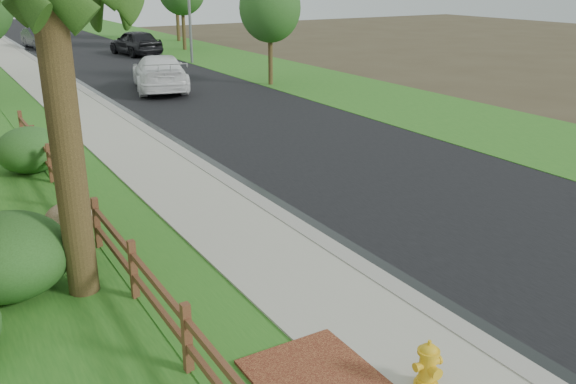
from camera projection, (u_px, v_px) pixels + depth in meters
ground at (405, 316)px, 9.95m from camera, size 120.00×120.00×0.00m
road at (107, 59)px, 40.48m from camera, size 8.00×90.00×0.02m
curb at (40, 63)px, 38.43m from camera, size 0.40×90.00×0.12m
wet_gutter at (46, 63)px, 38.62m from camera, size 0.50×90.00×0.00m
sidewalk at (18, 64)px, 37.81m from camera, size 2.20×90.00×0.10m
verge_far at (203, 52)px, 43.80m from camera, size 6.00×90.00×0.04m
ranch_fence at (82, 202)px, 13.18m from camera, size 0.12×16.92×1.10m
fire_hydrant at (428, 366)px, 7.99m from camera, size 0.46×0.37×0.70m
white_suv at (160, 73)px, 29.15m from camera, size 3.73×6.22×1.69m
dark_car_mid at (135, 42)px, 42.12m from camera, size 2.70×5.29×1.72m
dark_car_far at (40, 38)px, 46.17m from camera, size 2.08×4.73×1.51m
boulder at (71, 218)px, 13.00m from camera, size 1.16×0.91×0.74m
shrub_b at (7, 256)px, 10.37m from camera, size 2.43×2.43×1.49m
shrub_c at (29, 150)px, 17.02m from camera, size 2.39×2.39×1.30m
tree_near_right at (270, 8)px, 29.64m from camera, size 3.01×3.01×5.41m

